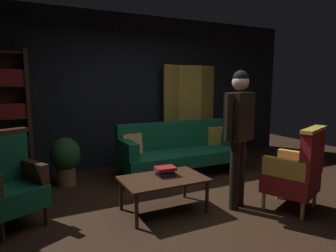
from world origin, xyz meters
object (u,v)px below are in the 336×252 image
(folding_screen, at_px, (190,111))
(armchair_wing_left, at_px, (9,182))
(book_red_leather, at_px, (165,169))
(book_black_cloth, at_px, (165,171))
(coffee_table, at_px, (163,182))
(book_navy_cloth, at_px, (165,174))
(potted_plant, at_px, (65,158))
(standing_figure, at_px, (239,127))
(velvet_couch, at_px, (180,148))
(armchair_gilt_accent, at_px, (297,171))

(folding_screen, distance_m, armchair_wing_left, 3.68)
(folding_screen, distance_m, book_red_leather, 2.57)
(armchair_wing_left, xyz_separation_m, book_black_cloth, (1.71, -0.35, -0.02))
(coffee_table, height_order, book_black_cloth, book_black_cloth)
(book_navy_cloth, bearing_deg, coffee_table, -130.39)
(potted_plant, relative_size, book_red_leather, 3.05)
(potted_plant, bearing_deg, armchair_wing_left, -123.68)
(standing_figure, bearing_deg, armchair_wing_left, 163.91)
(coffee_table, xyz_separation_m, book_black_cloth, (0.06, 0.07, 0.10))
(armchair_wing_left, xyz_separation_m, potted_plant, (0.72, 1.09, -0.07))
(folding_screen, xyz_separation_m, book_navy_cloth, (-1.54, -2.01, -0.54))
(velvet_couch, bearing_deg, armchair_gilt_accent, -74.22)
(folding_screen, xyz_separation_m, standing_figure, (-0.73, -2.38, 0.04))
(velvet_couch, bearing_deg, coffee_table, -126.07)
(armchair_gilt_accent, bearing_deg, book_red_leather, 151.45)
(armchair_gilt_accent, distance_m, armchair_wing_left, 3.30)
(velvet_couch, relative_size, coffee_table, 2.12)
(armchair_wing_left, height_order, standing_figure, standing_figure)
(standing_figure, bearing_deg, book_red_leather, 155.03)
(folding_screen, height_order, armchair_wing_left, folding_screen)
(potted_plant, distance_m, book_black_cloth, 1.74)
(book_red_leather, bearing_deg, standing_figure, -24.97)
(book_black_cloth, relative_size, book_red_leather, 0.74)
(book_navy_cloth, distance_m, book_red_leather, 0.07)
(armchair_gilt_accent, xyz_separation_m, standing_figure, (-0.59, 0.38, 0.54))
(book_red_leather, bearing_deg, armchair_gilt_accent, -28.55)
(folding_screen, relative_size, armchair_gilt_accent, 1.83)
(folding_screen, xyz_separation_m, book_red_leather, (-1.54, -2.01, -0.48))
(folding_screen, bearing_deg, armchair_wing_left, -152.94)
(armchair_wing_left, height_order, book_navy_cloth, armchair_wing_left)
(armchair_gilt_accent, xyz_separation_m, book_red_leather, (-1.40, 0.76, 0.02))
(standing_figure, bearing_deg, folding_screen, 73.02)
(folding_screen, xyz_separation_m, armchair_wing_left, (-3.25, -1.66, -0.50))
(potted_plant, distance_m, book_navy_cloth, 1.74)
(armchair_wing_left, relative_size, book_navy_cloth, 5.61)
(standing_figure, distance_m, potted_plant, 2.62)
(potted_plant, xyz_separation_m, book_black_cloth, (0.98, -1.44, 0.05))
(standing_figure, xyz_separation_m, book_navy_cloth, (-0.81, 0.38, -0.58))
(book_navy_cloth, bearing_deg, book_red_leather, 0.00)
(book_navy_cloth, relative_size, book_red_leather, 0.76)
(velvet_couch, height_order, standing_figure, standing_figure)
(armchair_wing_left, distance_m, standing_figure, 2.68)
(armchair_gilt_accent, xyz_separation_m, potted_plant, (-2.38, 2.20, -0.07))
(book_navy_cloth, height_order, book_red_leather, book_red_leather)
(armchair_wing_left, height_order, book_black_cloth, armchair_wing_left)
(armchair_gilt_accent, bearing_deg, folding_screen, 87.15)
(armchair_wing_left, bearing_deg, book_navy_cloth, -11.55)
(coffee_table, xyz_separation_m, book_red_leather, (0.06, 0.07, 0.13))
(armchair_wing_left, bearing_deg, velvet_couch, 18.00)
(folding_screen, distance_m, coffee_table, 2.69)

